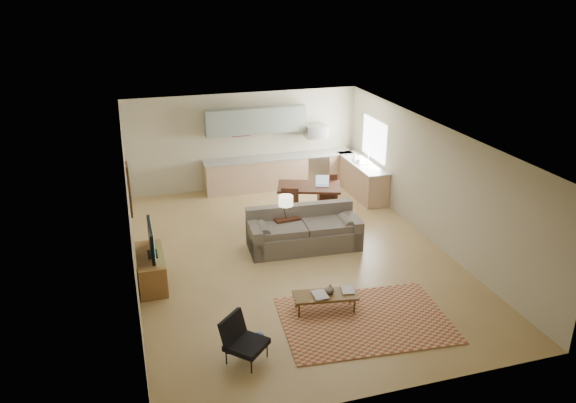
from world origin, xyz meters
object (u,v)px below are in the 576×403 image
object	(u,v)px
tv_credenza	(151,269)
dining_table	(309,200)
coffee_table	(325,303)
sofa	(304,229)
armchair	(246,341)
console_table	(286,230)

from	to	relation	value
tv_credenza	dining_table	xyz separation A→B (m)	(4.04, 2.35, 0.08)
coffee_table	tv_credenza	world-z (taller)	tv_credenza
sofa	tv_credenza	world-z (taller)	sofa
sofa	coffee_table	size ratio (longest dim) A/B	2.23
tv_credenza	coffee_table	bearing A→B (deg)	-33.29
armchair	console_table	xyz separation A→B (m)	(1.77, 3.81, -0.04)
armchair	tv_credenza	xyz separation A→B (m)	(-1.25, 2.88, -0.06)
console_table	tv_credenza	bearing A→B (deg)	-168.56
sofa	tv_credenza	distance (m)	3.41
sofa	dining_table	distance (m)	1.85
armchair	sofa	bearing A→B (deg)	14.83
coffee_table	dining_table	world-z (taller)	dining_table
coffee_table	tv_credenza	size ratio (longest dim) A/B	0.85
sofa	armchair	size ratio (longest dim) A/B	3.45
armchair	tv_credenza	world-z (taller)	armchair
armchair	tv_credenza	bearing A→B (deg)	69.13
sofa	coffee_table	bearing A→B (deg)	-96.41
tv_credenza	console_table	world-z (taller)	console_table
coffee_table	dining_table	distance (m)	4.41
dining_table	tv_credenza	bearing A→B (deg)	-130.42
dining_table	sofa	bearing A→B (deg)	-92.61
coffee_table	armchair	world-z (taller)	armchair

